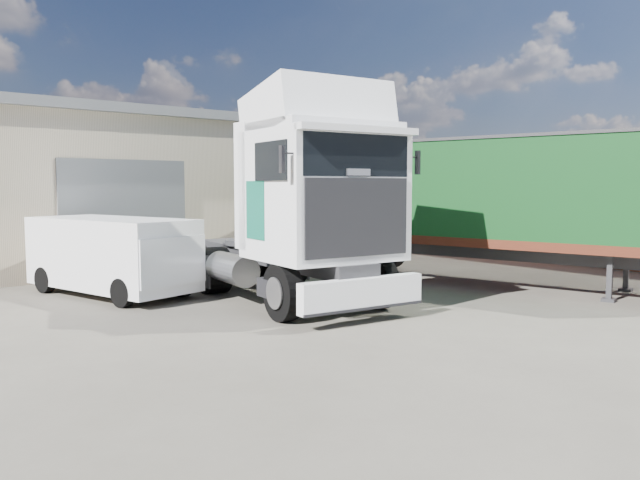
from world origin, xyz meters
TOP-DOWN VIEW (x-y plane):
  - ground at (0.00, 0.00)m, footprint 120.00×120.00m
  - brick_boundary_wall at (11.50, 6.00)m, footprint 0.35×26.00m
  - tractor_unit at (-0.61, 2.88)m, footprint 3.75×7.89m
  - box_trailer at (5.39, 2.60)m, footprint 5.47×12.66m
  - panel_van at (-3.51, 6.80)m, footprint 3.10×5.16m

SIDE VIEW (x-z plane):
  - ground at x=0.00m, z-range 0.00..0.00m
  - panel_van at x=-3.51m, z-range 0.03..2.01m
  - brick_boundary_wall at x=11.50m, z-range 0.00..2.50m
  - tractor_unit at x=-0.61m, z-range -0.40..4.68m
  - box_trailer at x=5.39m, z-range 0.45..4.57m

